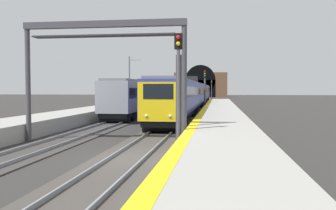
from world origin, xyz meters
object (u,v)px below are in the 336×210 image
(railway_signal_near, at_px, (178,83))
(catenary_mast_near, at_px, (130,81))
(railway_signal_mid, at_px, (205,86))
(railway_signal_far, at_px, (212,88))
(train_adjacent_platform, at_px, (166,93))
(train_main_approaching, at_px, (196,93))
(overhead_signal_gantry, at_px, (103,50))

(railway_signal_near, distance_m, catenary_mast_near, 44.14)
(railway_signal_mid, distance_m, railway_signal_far, 51.71)
(train_adjacent_platform, bearing_deg, railway_signal_far, -8.54)
(train_main_approaching, height_order, overhead_signal_gantry, overhead_signal_gantry)
(railway_signal_near, height_order, catenary_mast_near, catenary_mast_near)
(railway_signal_mid, bearing_deg, train_main_approaching, -167.85)
(railway_signal_far, bearing_deg, catenary_mast_near, -16.48)
(railway_signal_mid, xyz_separation_m, catenary_mast_near, (8.06, 12.91, 0.93))
(railway_signal_mid, bearing_deg, railway_signal_near, 0.00)
(railway_signal_near, relative_size, catenary_mast_near, 0.67)
(railway_signal_mid, height_order, overhead_signal_gantry, overhead_signal_gantry)
(train_adjacent_platform, distance_m, railway_signal_far, 43.78)
(railway_signal_far, relative_size, catenary_mast_near, 0.65)
(train_adjacent_platform, relative_size, catenary_mast_near, 7.40)
(railway_signal_near, bearing_deg, railway_signal_mid, -180.00)
(railway_signal_near, bearing_deg, train_main_approaching, -177.56)
(railway_signal_mid, bearing_deg, train_adjacent_platform, -141.34)
(railway_signal_near, relative_size, railway_signal_far, 1.02)
(train_main_approaching, relative_size, overhead_signal_gantry, 8.22)
(train_adjacent_platform, bearing_deg, train_main_approaching, -90.23)
(train_adjacent_platform, bearing_deg, overhead_signal_gantry, -176.15)
(train_main_approaching, bearing_deg, train_adjacent_platform, -90.42)
(railway_signal_near, xyz_separation_m, railway_signal_far, (85.85, -0.00, 0.04))
(train_main_approaching, relative_size, train_adjacent_platform, 1.20)
(railway_signal_far, bearing_deg, railway_signal_near, 0.00)
(railway_signal_mid, xyz_separation_m, overhead_signal_gantry, (-32.29, 4.30, 1.72))
(catenary_mast_near, bearing_deg, train_adjacent_platform, -86.13)
(railway_signal_far, xyz_separation_m, overhead_signal_gantry, (-84.00, 4.30, 1.79))
(overhead_signal_gantry, bearing_deg, train_main_approaching, -3.49)
(train_adjacent_platform, relative_size, railway_signal_near, 11.09)
(railway_signal_far, bearing_deg, railway_signal_mid, 0.00)
(train_adjacent_platform, xyz_separation_m, railway_signal_near, (-42.61, -6.78, 1.08))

